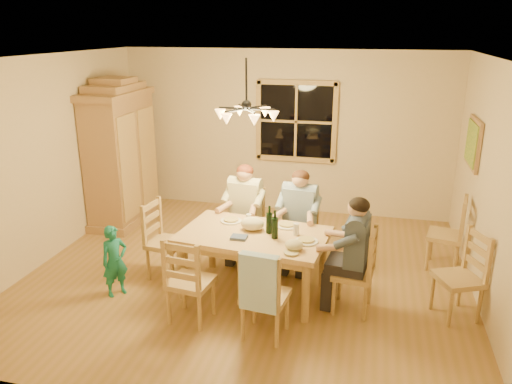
% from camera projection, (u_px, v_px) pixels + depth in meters
% --- Properties ---
extents(floor, '(5.50, 5.50, 0.00)m').
position_uv_depth(floor, '(247.00, 274.00, 6.43)').
color(floor, olive).
rests_on(floor, ground).
extents(ceiling, '(5.50, 5.00, 0.02)m').
position_uv_depth(ceiling, '(246.00, 58.00, 5.58)').
color(ceiling, white).
rests_on(ceiling, wall_back).
extents(wall_back, '(5.50, 0.02, 2.70)m').
position_uv_depth(wall_back, '(284.00, 133.00, 8.31)').
color(wall_back, beige).
rests_on(wall_back, floor).
extents(wall_left, '(0.02, 5.00, 2.70)m').
position_uv_depth(wall_left, '(46.00, 160.00, 6.61)').
color(wall_left, beige).
rests_on(wall_left, floor).
extents(wall_right, '(0.02, 5.00, 2.70)m').
position_uv_depth(wall_right, '(492.00, 190.00, 5.40)').
color(wall_right, beige).
rests_on(wall_right, floor).
extents(window, '(1.30, 0.06, 1.30)m').
position_uv_depth(window, '(296.00, 122.00, 8.17)').
color(window, black).
rests_on(window, wall_back).
extents(painting, '(0.06, 0.78, 0.64)m').
position_uv_depth(painting, '(473.00, 143.00, 6.43)').
color(painting, '#9B7043').
rests_on(painting, wall_right).
extents(chandelier, '(0.77, 0.68, 0.71)m').
position_uv_depth(chandelier, '(246.00, 113.00, 5.78)').
color(chandelier, black).
rests_on(chandelier, ceiling).
extents(armoire, '(0.66, 1.40, 2.30)m').
position_uv_depth(armoire, '(121.00, 157.00, 7.91)').
color(armoire, '#9B7043').
rests_on(armoire, floor).
extents(dining_table, '(1.79, 1.22, 0.76)m').
position_uv_depth(dining_table, '(254.00, 241.00, 5.80)').
color(dining_table, tan).
rests_on(dining_table, floor).
extents(chair_far_left, '(0.49, 0.47, 0.99)m').
position_uv_depth(chair_far_left, '(245.00, 238.00, 6.76)').
color(chair_far_left, '#A07946').
rests_on(chair_far_left, floor).
extents(chair_far_right, '(0.49, 0.47, 0.99)m').
position_uv_depth(chair_far_right, '(298.00, 246.00, 6.51)').
color(chair_far_right, '#A07946').
rests_on(chair_far_right, floor).
extents(chair_near_left, '(0.49, 0.47, 0.99)m').
position_uv_depth(chair_near_left, '(191.00, 294.00, 5.34)').
color(chair_near_left, '#A07946').
rests_on(chair_near_left, floor).
extents(chair_near_right, '(0.49, 0.47, 0.99)m').
position_uv_depth(chair_near_right, '(265.00, 309.00, 5.07)').
color(chair_near_right, '#A07946').
rests_on(chair_near_right, floor).
extents(chair_end_left, '(0.47, 0.49, 0.99)m').
position_uv_depth(chair_end_left, '(167.00, 254.00, 6.29)').
color(chair_end_left, '#A07946').
rests_on(chair_end_left, floor).
extents(chair_end_right, '(0.47, 0.49, 0.99)m').
position_uv_depth(chair_end_right, '(352.00, 285.00, 5.53)').
color(chair_end_right, '#A07946').
rests_on(chair_end_right, floor).
extents(adult_woman, '(0.43, 0.46, 0.87)m').
position_uv_depth(adult_woman, '(245.00, 201.00, 6.59)').
color(adult_woman, beige).
rests_on(adult_woman, floor).
extents(adult_plaid_man, '(0.43, 0.46, 0.87)m').
position_uv_depth(adult_plaid_man, '(299.00, 208.00, 6.34)').
color(adult_plaid_man, '#2F5382').
rests_on(adult_plaid_man, floor).
extents(adult_slate_man, '(0.46, 0.43, 0.87)m').
position_uv_depth(adult_slate_man, '(355.00, 241.00, 5.36)').
color(adult_slate_man, '#424E69').
rests_on(adult_slate_man, floor).
extents(towel, '(0.39, 0.14, 0.58)m').
position_uv_depth(towel, '(259.00, 283.00, 4.77)').
color(towel, '#A2C1DC').
rests_on(towel, chair_near_right).
extents(wine_bottle_a, '(0.08, 0.08, 0.33)m').
position_uv_depth(wine_bottle_a, '(269.00, 220.00, 5.72)').
color(wine_bottle_a, black).
rests_on(wine_bottle_a, dining_table).
extents(wine_bottle_b, '(0.08, 0.08, 0.33)m').
position_uv_depth(wine_bottle_b, '(275.00, 224.00, 5.58)').
color(wine_bottle_b, black).
rests_on(wine_bottle_b, dining_table).
extents(plate_woman, '(0.26, 0.26, 0.02)m').
position_uv_depth(plate_woman, '(231.00, 221.00, 6.10)').
color(plate_woman, white).
rests_on(plate_woman, dining_table).
extents(plate_plaid, '(0.26, 0.26, 0.02)m').
position_uv_depth(plate_plaid, '(287.00, 226.00, 5.96)').
color(plate_plaid, white).
rests_on(plate_plaid, dining_table).
extents(plate_slate, '(0.26, 0.26, 0.02)m').
position_uv_depth(plate_slate, '(306.00, 241.00, 5.53)').
color(plate_slate, white).
rests_on(plate_slate, dining_table).
extents(wine_glass_a, '(0.06, 0.06, 0.14)m').
position_uv_depth(wine_glass_a, '(249.00, 220.00, 5.98)').
color(wine_glass_a, silver).
rests_on(wine_glass_a, dining_table).
extents(wine_glass_b, '(0.06, 0.06, 0.14)m').
position_uv_depth(wine_glass_b, '(296.00, 229.00, 5.70)').
color(wine_glass_b, silver).
rests_on(wine_glass_b, dining_table).
extents(cap, '(0.20, 0.20, 0.11)m').
position_uv_depth(cap, '(294.00, 245.00, 5.32)').
color(cap, tan).
rests_on(cap, dining_table).
extents(napkin, '(0.20, 0.16, 0.03)m').
position_uv_depth(napkin, '(239.00, 237.00, 5.61)').
color(napkin, '#43517B').
rests_on(napkin, dining_table).
extents(cloth_bundle, '(0.28, 0.22, 0.15)m').
position_uv_depth(cloth_bundle, '(252.00, 224.00, 5.84)').
color(cloth_bundle, beige).
rests_on(cloth_bundle, dining_table).
extents(child, '(0.36, 0.38, 0.87)m').
position_uv_depth(child, '(115.00, 261.00, 5.82)').
color(child, '#1B7B6C').
rests_on(child, floor).
extents(chair_spare_front, '(0.57, 0.58, 0.99)m').
position_uv_depth(chair_spare_front, '(456.00, 291.00, 5.41)').
color(chair_spare_front, '#A07946').
rests_on(chair_spare_front, floor).
extents(chair_spare_back, '(0.50, 0.52, 0.99)m').
position_uv_depth(chair_spare_back, '(443.00, 246.00, 6.52)').
color(chair_spare_back, '#A07946').
rests_on(chair_spare_back, floor).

